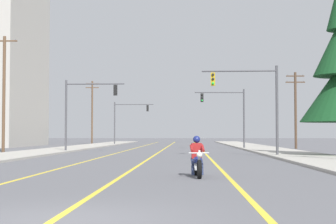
{
  "coord_description": "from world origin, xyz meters",
  "views": [
    {
      "loc": [
        2.13,
        -9.36,
        1.51
      ],
      "look_at": [
        1.0,
        22.3,
        2.86
      ],
      "focal_mm": 56.35,
      "sensor_mm": 36.0,
      "label": 1
    }
  ],
  "objects_px": {
    "motorcycle_with_rider": "(197,160)",
    "utility_pole_left_far": "(92,110)",
    "traffic_signal_near_left": "(83,104)",
    "utility_pole_right_far": "(296,107)",
    "traffic_signal_mid_right": "(230,109)",
    "traffic_signal_mid_left": "(126,116)",
    "traffic_signal_near_right": "(255,96)",
    "utility_pole_left_near": "(4,92)"
  },
  "relations": [
    {
      "from": "utility_pole_left_near",
      "to": "traffic_signal_near_right",
      "type": "bearing_deg",
      "value": -21.47
    },
    {
      "from": "traffic_signal_near_left",
      "to": "utility_pole_left_near",
      "type": "xyz_separation_m",
      "value": [
        -6.54,
        -1.05,
        1.02
      ]
    },
    {
      "from": "utility_pole_right_far",
      "to": "utility_pole_left_far",
      "type": "relative_size",
      "value": 0.81
    },
    {
      "from": "motorcycle_with_rider",
      "to": "traffic_signal_mid_left",
      "type": "height_order",
      "value": "traffic_signal_mid_left"
    },
    {
      "from": "utility_pole_right_far",
      "to": "traffic_signal_near_left",
      "type": "bearing_deg",
      "value": -151.98
    },
    {
      "from": "motorcycle_with_rider",
      "to": "utility_pole_right_far",
      "type": "bearing_deg",
      "value": 73.31
    },
    {
      "from": "motorcycle_with_rider",
      "to": "traffic_signal_near_left",
      "type": "relative_size",
      "value": 0.35
    },
    {
      "from": "utility_pole_left_far",
      "to": "traffic_signal_mid_right",
      "type": "bearing_deg",
      "value": -55.24
    },
    {
      "from": "utility_pole_right_far",
      "to": "motorcycle_with_rider",
      "type": "bearing_deg",
      "value": -106.69
    },
    {
      "from": "traffic_signal_mid_left",
      "to": "utility_pole_left_far",
      "type": "bearing_deg",
      "value": 134.12
    },
    {
      "from": "traffic_signal_near_left",
      "to": "utility_pole_right_far",
      "type": "distance_m",
      "value": 23.11
    },
    {
      "from": "traffic_signal_near_right",
      "to": "traffic_signal_mid_right",
      "type": "relative_size",
      "value": 1.0
    },
    {
      "from": "utility_pole_right_far",
      "to": "utility_pole_left_far",
      "type": "bearing_deg",
      "value": 134.78
    },
    {
      "from": "utility_pole_right_far",
      "to": "utility_pole_left_far",
      "type": "height_order",
      "value": "utility_pole_left_far"
    },
    {
      "from": "traffic_signal_mid_right",
      "to": "traffic_signal_mid_left",
      "type": "distance_m",
      "value": 25.31
    },
    {
      "from": "utility_pole_left_near",
      "to": "utility_pole_left_far",
      "type": "relative_size",
      "value": 0.99
    },
    {
      "from": "motorcycle_with_rider",
      "to": "utility_pole_left_far",
      "type": "relative_size",
      "value": 0.22
    },
    {
      "from": "motorcycle_with_rider",
      "to": "utility_pole_left_near",
      "type": "bearing_deg",
      "value": 122.27
    },
    {
      "from": "traffic_signal_mid_right",
      "to": "traffic_signal_mid_left",
      "type": "xyz_separation_m",
      "value": [
        -13.23,
        21.58,
        0.03
      ]
    },
    {
      "from": "traffic_signal_mid_left",
      "to": "utility_pole_left_near",
      "type": "bearing_deg",
      "value": -101.7
    },
    {
      "from": "utility_pole_left_near",
      "to": "utility_pole_right_far",
      "type": "bearing_deg",
      "value": 23.85
    },
    {
      "from": "utility_pole_right_far",
      "to": "traffic_signal_mid_left",
      "type": "bearing_deg",
      "value": 134.98
    },
    {
      "from": "motorcycle_with_rider",
      "to": "utility_pole_left_near",
      "type": "height_order",
      "value": "utility_pole_left_near"
    },
    {
      "from": "traffic_signal_mid_left",
      "to": "traffic_signal_near_right",
      "type": "bearing_deg",
      "value": -71.46
    },
    {
      "from": "motorcycle_with_rider",
      "to": "traffic_signal_mid_right",
      "type": "distance_m",
      "value": 36.12
    },
    {
      "from": "utility_pole_left_near",
      "to": "utility_pole_left_far",
      "type": "xyz_separation_m",
      "value": [
        0.56,
        38.5,
        0.2
      ]
    },
    {
      "from": "traffic_signal_near_left",
      "to": "utility_pole_left_near",
      "type": "relative_size",
      "value": 0.63
    },
    {
      "from": "utility_pole_left_far",
      "to": "utility_pole_right_far",
      "type": "bearing_deg",
      "value": -45.22
    },
    {
      "from": "traffic_signal_near_right",
      "to": "utility_pole_right_far",
      "type": "height_order",
      "value": "utility_pole_right_far"
    },
    {
      "from": "traffic_signal_near_left",
      "to": "utility_pole_left_far",
      "type": "relative_size",
      "value": 0.62
    },
    {
      "from": "traffic_signal_near_right",
      "to": "utility_pole_left_near",
      "type": "height_order",
      "value": "utility_pole_left_near"
    },
    {
      "from": "motorcycle_with_rider",
      "to": "utility_pole_left_far",
      "type": "bearing_deg",
      "value": 103.52
    },
    {
      "from": "traffic_signal_mid_right",
      "to": "utility_pole_right_far",
      "type": "relative_size",
      "value": 0.77
    },
    {
      "from": "traffic_signal_near_right",
      "to": "traffic_signal_near_left",
      "type": "bearing_deg",
      "value": 146.58
    },
    {
      "from": "traffic_signal_mid_right",
      "to": "utility_pole_left_far",
      "type": "relative_size",
      "value": 0.62
    },
    {
      "from": "motorcycle_with_rider",
      "to": "traffic_signal_mid_right",
      "type": "height_order",
      "value": "traffic_signal_mid_right"
    },
    {
      "from": "traffic_signal_near_left",
      "to": "utility_pole_left_far",
      "type": "height_order",
      "value": "utility_pole_left_far"
    },
    {
      "from": "traffic_signal_mid_left",
      "to": "utility_pole_left_far",
      "type": "xyz_separation_m",
      "value": [
        -6.11,
        6.3,
        1.18
      ]
    },
    {
      "from": "motorcycle_with_rider",
      "to": "traffic_signal_near_right",
      "type": "relative_size",
      "value": 0.35
    },
    {
      "from": "traffic_signal_mid_left",
      "to": "motorcycle_with_rider",
      "type": "bearing_deg",
      "value": -80.9
    },
    {
      "from": "traffic_signal_near_left",
      "to": "utility_pole_left_near",
      "type": "distance_m",
      "value": 6.7
    },
    {
      "from": "traffic_signal_mid_left",
      "to": "utility_pole_right_far",
      "type": "height_order",
      "value": "utility_pole_right_far"
    }
  ]
}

